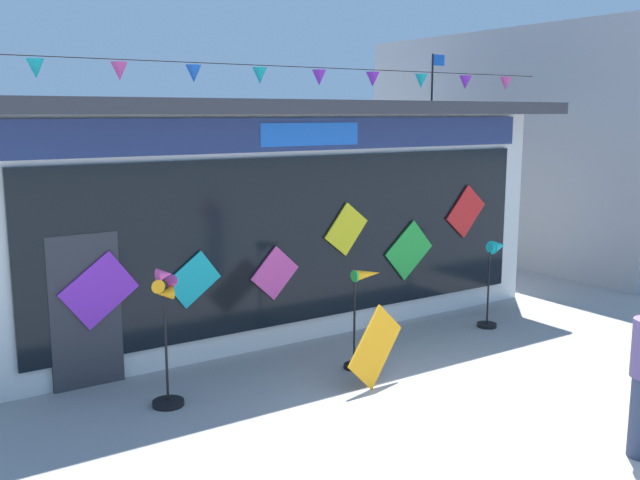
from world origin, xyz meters
TOP-DOWN VIEW (x-y plane):
  - ground_plane at (0.00, 0.00)m, footprint 80.00×80.00m
  - kite_shop_building at (-0.21, 5.91)m, footprint 9.81×5.27m
  - wind_spinner_far_left at (-2.98, 2.51)m, footprint 0.39×0.38m
  - wind_spinner_left at (-0.23, 2.33)m, footprint 0.57×0.29m
  - wind_spinner_center_left at (2.76, 2.68)m, footprint 0.56×0.32m
  - display_kite_on_ground at (-0.49, 1.69)m, footprint 1.03×0.26m
  - neighbour_building at (10.38, 6.70)m, footprint 7.63×8.35m

SIDE VIEW (x-z plane):
  - ground_plane at x=0.00m, z-range 0.00..0.00m
  - display_kite_on_ground at x=-0.49m, z-range 0.00..1.03m
  - wind_spinner_left at x=-0.23m, z-range 0.22..1.61m
  - wind_spinner_center_left at x=2.76m, z-range 0.28..1.73m
  - wind_spinner_far_left at x=-2.98m, z-range 0.18..1.89m
  - kite_shop_building at x=-0.21m, z-range -0.52..4.23m
  - neighbour_building at x=10.38m, z-range 0.00..5.36m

